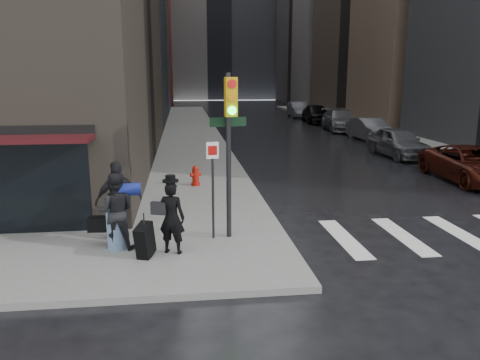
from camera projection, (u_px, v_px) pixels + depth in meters
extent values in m
plane|color=black|center=(212.00, 259.00, 10.77)|extent=(140.00, 140.00, 0.00)
cube|color=slate|center=(190.00, 128.00, 36.90)|extent=(4.00, 50.00, 0.15)
cube|color=slate|center=(355.00, 126.00, 38.51)|extent=(3.00, 50.00, 0.15)
cube|color=silver|center=(344.00, 238.00, 12.15)|extent=(0.50, 3.00, 0.01)
cube|color=silver|center=(403.00, 236.00, 12.34)|extent=(0.50, 3.00, 0.01)
cube|color=silver|center=(459.00, 233.00, 12.53)|extent=(0.50, 3.00, 0.01)
cube|color=brown|center=(92.00, 12.00, 66.43)|extent=(22.00, 20.00, 26.00)
cube|color=slate|center=(365.00, 16.00, 67.31)|extent=(22.00, 20.00, 25.00)
cube|color=slate|center=(217.00, 8.00, 83.54)|extent=(40.00, 12.00, 32.00)
imported|color=black|center=(172.00, 218.00, 10.57)|extent=(0.71, 0.57, 1.68)
cylinder|color=black|center=(170.00, 181.00, 10.39)|extent=(0.36, 0.36, 0.04)
cylinder|color=black|center=(170.00, 178.00, 10.37)|extent=(0.22, 0.22, 0.13)
cube|color=black|center=(159.00, 208.00, 10.53)|extent=(0.37, 0.22, 0.29)
cube|color=black|center=(145.00, 241.00, 10.39)|extent=(0.47, 0.71, 0.85)
cylinder|color=black|center=(144.00, 222.00, 10.30)|extent=(0.03, 0.03, 0.39)
imported|color=black|center=(116.00, 211.00, 10.84)|extent=(0.93, 0.75, 1.82)
cube|color=black|center=(100.00, 224.00, 11.08)|extent=(0.57, 0.33, 0.34)
cylinder|color=navy|center=(129.00, 189.00, 10.87)|extent=(0.57, 0.34, 0.29)
imported|color=black|center=(119.00, 200.00, 11.52)|extent=(1.24, 0.84, 1.95)
cylinder|color=black|center=(229.00, 158.00, 11.41)|extent=(0.12, 0.12, 4.05)
cube|color=gold|center=(231.00, 97.00, 10.88)|extent=(0.31, 0.23, 0.91)
cylinder|color=red|center=(232.00, 84.00, 10.72)|extent=(0.21, 0.08, 0.20)
cylinder|color=orange|center=(232.00, 97.00, 10.79)|extent=(0.21, 0.08, 0.20)
cylinder|color=#19E533|center=(232.00, 110.00, 10.85)|extent=(0.21, 0.08, 0.20)
cylinder|color=black|center=(213.00, 191.00, 11.47)|extent=(0.06, 0.06, 2.43)
cube|color=white|center=(212.00, 150.00, 11.22)|extent=(0.30, 0.07, 0.41)
cube|color=black|center=(228.00, 122.00, 11.30)|extent=(0.90, 0.19, 0.22)
cylinder|color=#A4140A|center=(196.00, 184.00, 17.35)|extent=(0.33, 0.33, 0.10)
cylinder|color=#A4140A|center=(196.00, 177.00, 17.30)|extent=(0.25, 0.25, 0.61)
sphere|color=#A4140A|center=(195.00, 169.00, 17.23)|extent=(0.22, 0.22, 0.22)
cylinder|color=#A4140A|center=(195.00, 175.00, 17.28)|extent=(0.43, 0.28, 0.14)
imported|color=#3D130C|center=(472.00, 164.00, 18.51)|extent=(2.49, 5.10, 1.40)
imported|color=#515257|center=(398.00, 142.00, 24.21)|extent=(2.02, 4.58, 1.53)
imported|color=#4C4B50|center=(370.00, 130.00, 30.07)|extent=(1.83, 4.51, 1.46)
imported|color=#4E4F54|center=(341.00, 120.00, 35.80)|extent=(2.77, 5.73, 1.61)
imported|color=black|center=(316.00, 114.00, 41.51)|extent=(2.34, 5.06, 1.68)
imported|color=#4A494E|center=(298.00, 110.00, 47.25)|extent=(1.85, 4.76, 1.55)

